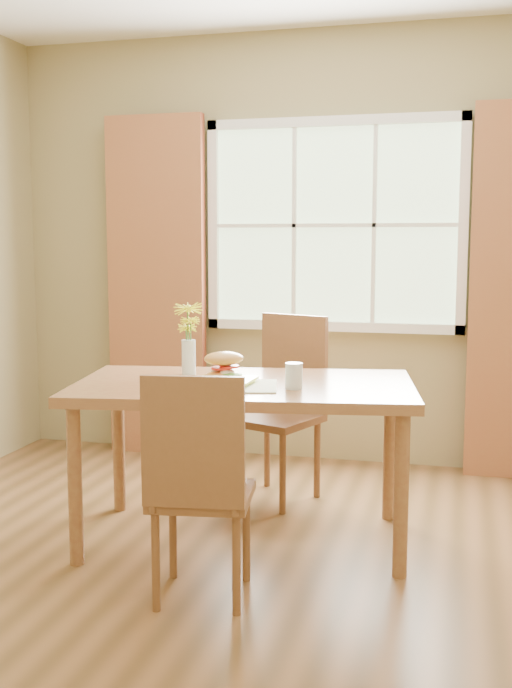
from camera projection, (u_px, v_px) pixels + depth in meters
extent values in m
cube|color=brown|center=(260.00, 579.00, 3.40)|extent=(4.20, 3.80, 0.02)
cube|color=#8F8256|center=(335.00, 250.00, 5.05)|extent=(4.20, 0.02, 2.70)
cube|color=#ABC998|center=(334.00, 225.00, 5.00)|extent=(1.50, 0.02, 1.20)
cube|color=white|center=(335.00, 121.00, 4.89)|extent=(1.62, 0.04, 0.06)
cube|color=white|center=(332.00, 326.00, 5.06)|extent=(1.62, 0.04, 0.06)
cube|color=white|center=(213.00, 226.00, 5.17)|extent=(0.06, 0.04, 1.32)
cube|color=white|center=(463.00, 225.00, 4.78)|extent=(0.06, 0.04, 1.32)
cube|color=white|center=(334.00, 225.00, 4.98)|extent=(1.50, 0.03, 0.02)
cube|color=maroon|center=(157.00, 288.00, 5.25)|extent=(0.65, 0.08, 2.20)
cube|color=brown|center=(244.00, 388.00, 3.72)|extent=(1.67, 1.11, 0.05)
cylinder|color=brown|center=(75.00, 486.00, 3.48)|extent=(0.06, 0.06, 0.71)
cylinder|color=brown|center=(401.00, 495.00, 3.35)|extent=(0.06, 0.06, 0.71)
cylinder|color=brown|center=(119.00, 444.00, 4.19)|extent=(0.06, 0.06, 0.71)
cylinder|color=brown|center=(389.00, 451.00, 4.06)|extent=(0.06, 0.06, 0.71)
cube|color=brown|center=(203.00, 496.00, 3.17)|extent=(0.43, 0.43, 0.04)
cube|color=brown|center=(194.00, 441.00, 2.96)|extent=(0.38, 0.09, 0.49)
cylinder|color=brown|center=(156.00, 562.00, 3.06)|extent=(0.03, 0.03, 0.39)
cylinder|color=brown|center=(236.00, 565.00, 3.02)|extent=(0.03, 0.03, 0.39)
cylinder|color=brown|center=(173.00, 532.00, 3.36)|extent=(0.03, 0.03, 0.39)
cylinder|color=brown|center=(246.00, 535.00, 3.33)|extent=(0.03, 0.03, 0.39)
cube|color=brown|center=(275.00, 419.00, 4.35)|extent=(0.54, 0.54, 0.04)
cube|color=brown|center=(294.00, 363.00, 4.47)|extent=(0.40, 0.19, 0.54)
cylinder|color=brown|center=(231.00, 463.00, 4.34)|extent=(0.04, 0.04, 0.43)
cylinder|color=brown|center=(283.00, 474.00, 4.15)|extent=(0.04, 0.04, 0.43)
cylinder|color=brown|center=(267.00, 450.00, 4.61)|extent=(0.04, 0.04, 0.43)
cylinder|color=brown|center=(317.00, 459.00, 4.42)|extent=(0.04, 0.04, 0.43)
cube|color=beige|center=(226.00, 386.00, 3.61)|extent=(0.51, 0.42, 0.01)
cube|color=gold|center=(223.00, 383.00, 3.64)|extent=(0.27, 0.27, 0.01)
ellipsoid|color=#F79C54|center=(223.00, 376.00, 3.63)|extent=(0.22, 0.19, 0.05)
ellipsoid|color=#4C8C2D|center=(232.00, 374.00, 3.59)|extent=(0.10, 0.07, 0.01)
cylinder|color=red|center=(222.00, 368.00, 3.62)|extent=(0.09, 0.09, 0.01)
cylinder|color=red|center=(229.00, 366.00, 3.62)|extent=(0.09, 0.09, 0.01)
ellipsoid|color=#F79C54|center=(224.00, 358.00, 3.62)|extent=(0.22, 0.19, 0.06)
cylinder|color=silver|center=(294.00, 376.00, 3.55)|extent=(0.08, 0.08, 0.12)
cylinder|color=silver|center=(294.00, 378.00, 3.55)|extent=(0.07, 0.07, 0.10)
cylinder|color=silver|center=(189.00, 357.00, 3.92)|extent=(0.07, 0.07, 0.17)
cylinder|color=silver|center=(189.00, 366.00, 3.93)|extent=(0.06, 0.06, 0.09)
cylinder|color=#3D7028|center=(189.00, 342.00, 3.91)|extent=(0.01, 0.01, 0.32)
cylinder|color=#3D7028|center=(190.00, 348.00, 3.90)|extent=(0.01, 0.01, 0.27)
cylinder|color=#3D7028|center=(187.00, 351.00, 3.93)|extent=(0.01, 0.01, 0.23)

